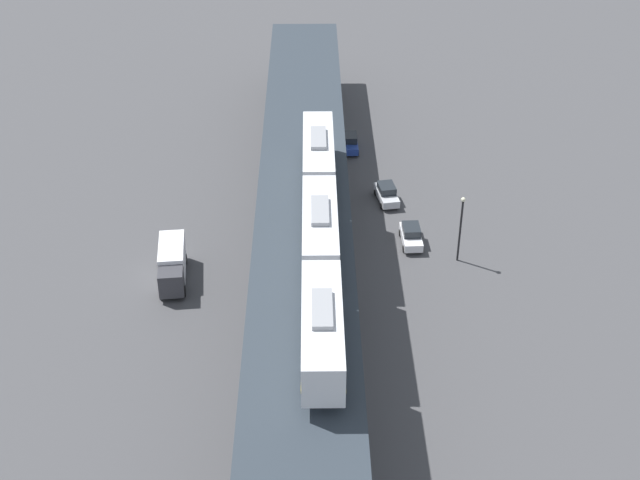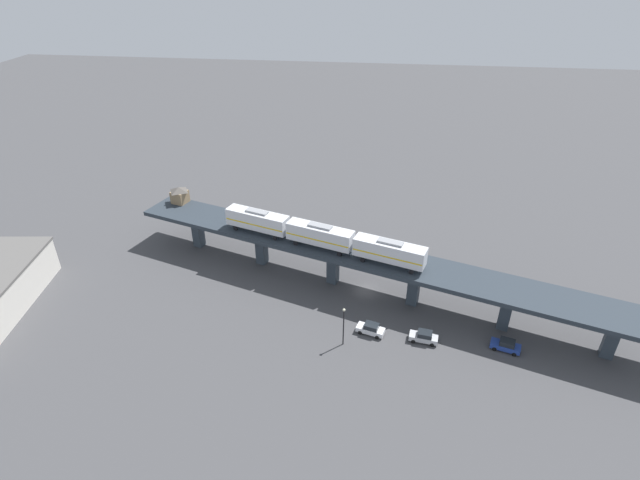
{
  "view_description": "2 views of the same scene",
  "coord_description": "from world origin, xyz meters",
  "px_view_note": "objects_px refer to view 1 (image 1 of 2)",
  "views": [
    {
      "loc": [
        20.44,
        65.04,
        48.38
      ],
      "look_at": [
        1.28,
        8.46,
        9.1
      ],
      "focal_mm": 50.0,
      "sensor_mm": 36.0,
      "label": 1
    },
    {
      "loc": [
        -72.69,
        -0.91,
        53.37
      ],
      "look_at": [
        1.28,
        8.46,
        9.1
      ],
      "focal_mm": 28.0,
      "sensor_mm": 36.0,
      "label": 2
    }
  ],
  "objects_px": {
    "subway_train": "(320,229)",
    "street_car_silver": "(387,193)",
    "street_car_white": "(411,235)",
    "delivery_truck": "(172,263)",
    "street_car_blue": "(350,142)",
    "street_lamp": "(461,224)"
  },
  "relations": [
    {
      "from": "subway_train",
      "to": "street_car_silver",
      "type": "bearing_deg",
      "value": -126.92
    },
    {
      "from": "street_car_white",
      "to": "delivery_truck",
      "type": "relative_size",
      "value": 0.63
    },
    {
      "from": "subway_train",
      "to": "street_car_blue",
      "type": "distance_m",
      "value": 34.56
    },
    {
      "from": "delivery_truck",
      "to": "street_lamp",
      "type": "bearing_deg",
      "value": 167.92
    },
    {
      "from": "subway_train",
      "to": "street_car_silver",
      "type": "height_order",
      "value": "subway_train"
    },
    {
      "from": "delivery_truck",
      "to": "street_lamp",
      "type": "relative_size",
      "value": 1.08
    },
    {
      "from": "street_car_blue",
      "to": "street_car_white",
      "type": "bearing_deg",
      "value": 86.7
    },
    {
      "from": "subway_train",
      "to": "delivery_truck",
      "type": "distance_m",
      "value": 17.53
    },
    {
      "from": "street_car_blue",
      "to": "delivery_truck",
      "type": "xyz_separation_m",
      "value": [
        24.44,
        19.06,
        0.82
      ]
    },
    {
      "from": "street_car_white",
      "to": "street_car_silver",
      "type": "relative_size",
      "value": 1.02
    },
    {
      "from": "street_car_white",
      "to": "street_lamp",
      "type": "relative_size",
      "value": 0.68
    },
    {
      "from": "street_car_silver",
      "to": "delivery_truck",
      "type": "bearing_deg",
      "value": 15.73
    },
    {
      "from": "street_lamp",
      "to": "street_car_white",
      "type": "bearing_deg",
      "value": -53.68
    },
    {
      "from": "subway_train",
      "to": "street_car_silver",
      "type": "xyz_separation_m",
      "value": [
        -13.52,
        -17.99,
        -9.2
      ]
    },
    {
      "from": "subway_train",
      "to": "street_car_white",
      "type": "bearing_deg",
      "value": -142.6
    },
    {
      "from": "subway_train",
      "to": "street_car_blue",
      "type": "relative_size",
      "value": 7.66
    },
    {
      "from": "subway_train",
      "to": "street_car_white",
      "type": "xyz_separation_m",
      "value": [
        -12.72,
        -9.72,
        -9.2
      ]
    },
    {
      "from": "street_car_silver",
      "to": "delivery_truck",
      "type": "xyz_separation_m",
      "value": [
        24.06,
        6.78,
        0.82
      ]
    },
    {
      "from": "street_lamp",
      "to": "street_car_blue",
      "type": "bearing_deg",
      "value": -85.71
    },
    {
      "from": "street_car_white",
      "to": "street_car_blue",
      "type": "distance_m",
      "value": 20.59
    },
    {
      "from": "delivery_truck",
      "to": "subway_train",
      "type": "bearing_deg",
      "value": 133.22
    },
    {
      "from": "street_car_blue",
      "to": "delivery_truck",
      "type": "distance_m",
      "value": 31.01
    }
  ]
}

